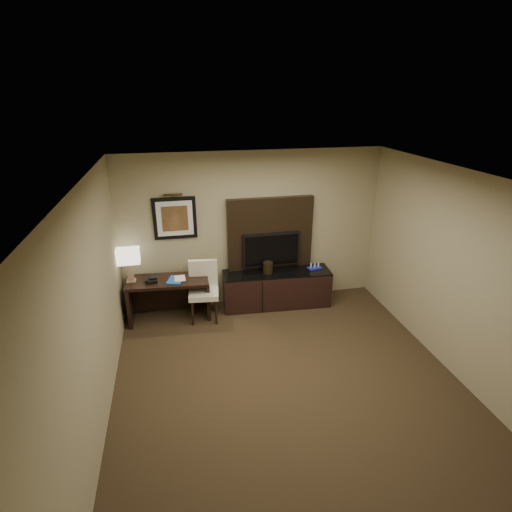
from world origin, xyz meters
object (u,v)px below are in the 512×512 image
object	(u,v)px
desk_chair	(204,292)
water_bottle	(192,270)
tv	(271,250)
desk_phone	(151,280)
desk	(169,299)
table_lamp	(129,266)
credenza	(277,288)
minibar_tray	(315,266)
ice_bucket	(268,268)

from	to	relation	value
desk_chair	water_bottle	world-z (taller)	desk_chair
tv	desk_phone	xyz separation A→B (m)	(-2.05, -0.24, -0.26)
tv	water_bottle	world-z (taller)	tv
desk	desk_phone	distance (m)	0.48
tv	water_bottle	bearing A→B (deg)	-175.08
table_lamp	desk	bearing A→B (deg)	-5.91
credenza	minibar_tray	size ratio (longest dim) A/B	7.73
table_lamp	ice_bucket	world-z (taller)	table_lamp
desk	table_lamp	xyz separation A→B (m)	(-0.57, 0.06, 0.63)
tv	minibar_tray	world-z (taller)	tv
desk	credenza	xyz separation A→B (m)	(1.87, 0.05, -0.03)
ice_bucket	credenza	bearing A→B (deg)	-0.97
minibar_tray	desk_phone	bearing A→B (deg)	-177.91
desk	credenza	bearing A→B (deg)	5.83
credenza	desk_chair	world-z (taller)	desk_chair
table_lamp	ice_bucket	size ratio (longest dim) A/B	2.86
water_bottle	minibar_tray	xyz separation A→B (m)	(2.16, -0.01, -0.12)
desk	tv	xyz separation A→B (m)	(1.80, 0.19, 0.66)
table_lamp	tv	bearing A→B (deg)	3.16
desk	desk_phone	bearing A→B (deg)	-165.03
tv	desk_chair	bearing A→B (deg)	-163.74
tv	water_bottle	size ratio (longest dim) A/B	5.05
desk	ice_bucket	bearing A→B (deg)	6.07
credenza	ice_bucket	world-z (taller)	ice_bucket
credenza	tv	world-z (taller)	tv
desk_phone	minibar_tray	distance (m)	2.82
desk	minibar_tray	distance (m)	2.59
desk_chair	minibar_tray	world-z (taller)	desk_chair
tv	water_bottle	xyz separation A→B (m)	(-1.39, -0.12, -0.21)
desk_chair	water_bottle	distance (m)	0.42
minibar_tray	table_lamp	bearing A→B (deg)	179.93
table_lamp	water_bottle	distance (m)	1.00
tv	ice_bucket	bearing A→B (deg)	-123.41
desk_chair	table_lamp	world-z (taller)	table_lamp
ice_bucket	tv	bearing A→B (deg)	56.59
credenza	ice_bucket	xyz separation A→B (m)	(-0.16, 0.00, 0.42)
table_lamp	desk_phone	xyz separation A→B (m)	(0.32, -0.11, -0.23)
desk_chair	ice_bucket	world-z (taller)	desk_chair
desk_chair	desk	bearing A→B (deg)	169.72
desk_chair	minibar_tray	size ratio (longest dim) A/B	4.10
desk	credenza	world-z (taller)	desk
desk	tv	world-z (taller)	tv
desk	desk_chair	bearing A→B (deg)	-12.12
minibar_tray	desk_chair	bearing A→B (deg)	-173.60
desk_chair	water_bottle	size ratio (longest dim) A/B	5.04
tv	desk_chair	size ratio (longest dim) A/B	1.00
water_bottle	table_lamp	bearing A→B (deg)	-179.36
desk	minibar_tray	bearing A→B (deg)	5.54
tv	table_lamp	size ratio (longest dim) A/B	1.80
water_bottle	desk_phone	bearing A→B (deg)	-169.92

